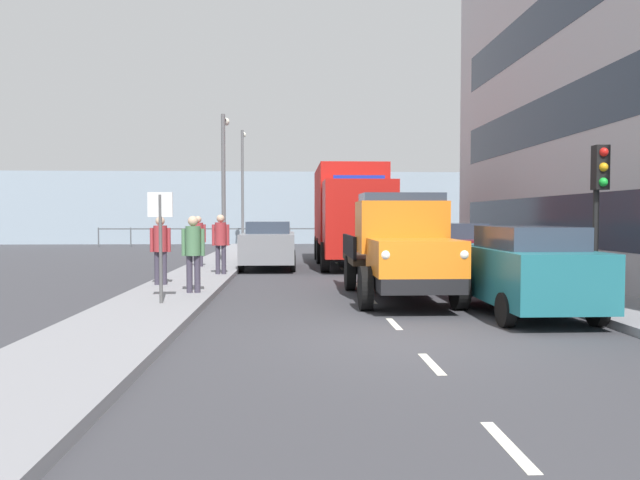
% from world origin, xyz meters
% --- Properties ---
extents(ground_plane, '(80.00, 80.00, 0.00)m').
position_xyz_m(ground_plane, '(0.00, -10.15, 0.00)').
color(ground_plane, '#38383D').
extents(sidewalk_left, '(2.07, 37.37, 0.15)m').
position_xyz_m(sidewalk_left, '(-4.66, -10.15, 0.07)').
color(sidewalk_left, gray).
rests_on(sidewalk_left, ground_plane).
extents(sidewalk_right, '(2.07, 37.37, 0.15)m').
position_xyz_m(sidewalk_right, '(4.66, -10.15, 0.07)').
color(sidewalk_right, gray).
rests_on(sidewalk_right, ground_plane).
extents(road_centreline_markings, '(0.12, 31.61, 0.01)m').
position_xyz_m(road_centreline_markings, '(0.00, -9.14, 0.00)').
color(road_centreline_markings, silver).
rests_on(road_centreline_markings, ground_plane).
extents(sea_horizon, '(80.00, 0.80, 5.00)m').
position_xyz_m(sea_horizon, '(0.00, -31.83, 2.50)').
color(sea_horizon, '#8C9EAD').
rests_on(sea_horizon, ground_plane).
extents(seawall_railing, '(28.08, 0.08, 1.20)m').
position_xyz_m(seawall_railing, '(-0.00, -28.23, 0.92)').
color(seawall_railing, '#4C5156').
rests_on(seawall_railing, ground_plane).
extents(truck_vintage_orange, '(2.17, 5.64, 2.43)m').
position_xyz_m(truck_vintage_orange, '(-0.65, -4.15, 1.18)').
color(truck_vintage_orange, black).
rests_on(truck_vintage_orange, ground_plane).
extents(lorry_cargo_red, '(2.58, 8.20, 3.87)m').
position_xyz_m(lorry_cargo_red, '(-0.45, -13.72, 2.08)').
color(lorry_cargo_red, red).
rests_on(lorry_cargo_red, ground_plane).
extents(car_teal_kerbside_near, '(1.80, 3.99, 1.72)m').
position_xyz_m(car_teal_kerbside_near, '(-2.68, -2.13, 0.89)').
color(car_teal_kerbside_near, '#1E6670').
rests_on(car_teal_kerbside_near, ground_plane).
extents(car_maroon_kerbside_1, '(1.85, 4.33, 1.72)m').
position_xyz_m(car_maroon_kerbside_1, '(-2.68, -7.60, 0.90)').
color(car_maroon_kerbside_1, maroon).
rests_on(car_maroon_kerbside_1, ground_plane).
extents(car_black_kerbside_2, '(1.89, 3.93, 1.72)m').
position_xyz_m(car_black_kerbside_2, '(-2.68, -13.17, 0.89)').
color(car_black_kerbside_2, black).
rests_on(car_black_kerbside_2, ground_plane).
extents(car_grey_oppositeside_0, '(1.95, 4.48, 1.72)m').
position_xyz_m(car_grey_oppositeside_0, '(2.68, -12.45, 0.90)').
color(car_grey_oppositeside_0, slate).
rests_on(car_grey_oppositeside_0, ground_plane).
extents(pedestrian_near_railing, '(0.53, 0.34, 1.77)m').
position_xyz_m(pedestrian_near_railing, '(4.09, -4.62, 1.20)').
color(pedestrian_near_railing, '#383342').
rests_on(pedestrian_near_railing, sidewalk_right).
extents(pedestrian_by_lamp, '(0.53, 0.34, 1.76)m').
position_xyz_m(pedestrian_by_lamp, '(5.20, -6.25, 1.19)').
color(pedestrian_by_lamp, '#383342').
rests_on(pedestrian_by_lamp, sidewalk_right).
extents(pedestrian_strolling, '(0.53, 0.34, 1.81)m').
position_xyz_m(pedestrian_strolling, '(3.99, -8.95, 1.23)').
color(pedestrian_strolling, '#383342').
rests_on(pedestrian_strolling, sidewalk_right).
extents(pedestrian_couple_b, '(0.53, 0.34, 1.77)m').
position_xyz_m(pedestrian_couple_b, '(5.11, -11.66, 1.20)').
color(pedestrian_couple_b, '#383342').
rests_on(pedestrian_couple_b, sidewalk_right).
extents(traffic_light_near, '(0.28, 0.41, 3.20)m').
position_xyz_m(traffic_light_near, '(-4.44, -2.71, 2.47)').
color(traffic_light_near, black).
rests_on(traffic_light_near, sidewalk_left).
extents(lamp_post_promenade, '(0.32, 1.14, 5.73)m').
position_xyz_m(lamp_post_promenade, '(4.49, -14.16, 3.61)').
color(lamp_post_promenade, '#59595B').
rests_on(lamp_post_promenade, sidewalk_right).
extents(lamp_post_far, '(0.32, 1.14, 6.83)m').
position_xyz_m(lamp_post_far, '(4.76, -25.83, 4.19)').
color(lamp_post_far, '#59595B').
rests_on(lamp_post_far, sidewalk_right).
extents(street_sign, '(0.50, 0.07, 2.25)m').
position_xyz_m(street_sign, '(4.47, -3.01, 1.68)').
color(street_sign, '#4C4C4C').
rests_on(street_sign, sidewalk_right).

